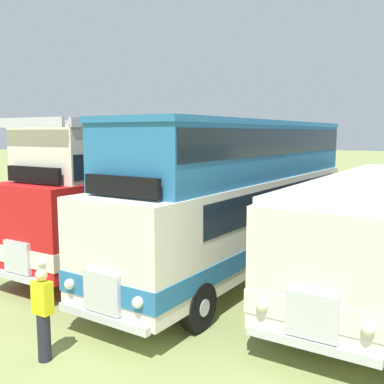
{
  "coord_description": "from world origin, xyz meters",
  "views": [
    {
      "loc": [
        1.97,
        -12.18,
        4.14
      ],
      "look_at": [
        -5.77,
        0.38,
        2.19
      ],
      "focal_mm": 41.69,
      "sensor_mm": 36.0,
      "label": 1
    }
  ],
  "objects_px": {
    "marshal_person": "(43,314)",
    "bus_third_in_row": "(375,223)",
    "bus_second_in_row": "(243,189)",
    "bus_first_in_row": "(152,185)"
  },
  "relations": [
    {
      "from": "bus_second_in_row",
      "to": "marshal_person",
      "type": "xyz_separation_m",
      "value": [
        -0.73,
        -6.83,
        -1.59
      ]
    },
    {
      "from": "bus_third_in_row",
      "to": "bus_second_in_row",
      "type": "bearing_deg",
      "value": -171.47
    },
    {
      "from": "bus_first_in_row",
      "to": "bus_third_in_row",
      "type": "relative_size",
      "value": 1.01
    },
    {
      "from": "marshal_person",
      "to": "bus_third_in_row",
      "type": "bearing_deg",
      "value": 59.37
    },
    {
      "from": "bus_second_in_row",
      "to": "marshal_person",
      "type": "relative_size",
      "value": 6.74
    },
    {
      "from": "bus_first_in_row",
      "to": "bus_second_in_row",
      "type": "height_order",
      "value": "bus_first_in_row"
    },
    {
      "from": "bus_third_in_row",
      "to": "bus_first_in_row",
      "type": "bearing_deg",
      "value": -178.81
    },
    {
      "from": "bus_third_in_row",
      "to": "marshal_person",
      "type": "distance_m",
      "value": 8.62
    },
    {
      "from": "bus_second_in_row",
      "to": "marshal_person",
      "type": "height_order",
      "value": "bus_second_in_row"
    },
    {
      "from": "bus_first_in_row",
      "to": "bus_third_in_row",
      "type": "bearing_deg",
      "value": 1.19
    }
  ]
}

